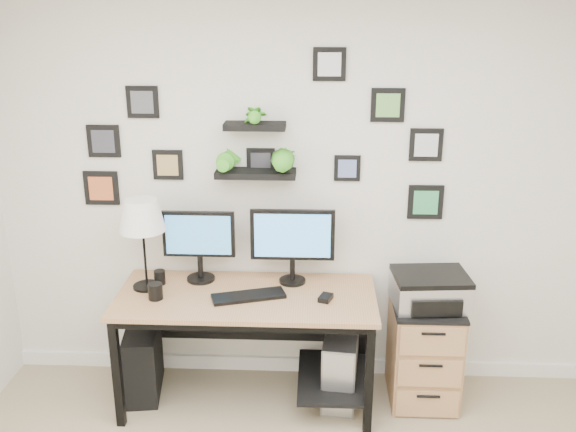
# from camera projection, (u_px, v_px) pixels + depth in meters

# --- Properties ---
(room) EXTENTS (4.00, 4.00, 4.00)m
(room) POSITION_uv_depth(u_px,v_px,m) (303.00, 364.00, 4.50)
(room) COLOR tan
(room) RESTS_ON ground
(desk) EXTENTS (1.60, 0.70, 0.75)m
(desk) POSITION_uv_depth(u_px,v_px,m) (253.00, 310.00, 4.03)
(desk) COLOR #B08053
(desk) RESTS_ON ground
(monitor_left) EXTENTS (0.46, 0.18, 0.47)m
(monitor_left) POSITION_uv_depth(u_px,v_px,m) (199.00, 241.00, 4.07)
(monitor_left) COLOR black
(monitor_left) RESTS_ON desk
(monitor_right) EXTENTS (0.53, 0.17, 0.49)m
(monitor_right) POSITION_uv_depth(u_px,v_px,m) (292.00, 240.00, 4.03)
(monitor_right) COLOR black
(monitor_right) RESTS_ON desk
(keyboard) EXTENTS (0.47, 0.27, 0.02)m
(keyboard) POSITION_uv_depth(u_px,v_px,m) (249.00, 296.00, 3.91)
(keyboard) COLOR black
(keyboard) RESTS_ON desk
(mouse) EXTENTS (0.10, 0.12, 0.03)m
(mouse) POSITION_uv_depth(u_px,v_px,m) (326.00, 298.00, 3.88)
(mouse) COLOR black
(mouse) RESTS_ON desk
(table_lamp) EXTENTS (0.28, 0.28, 0.58)m
(table_lamp) POSITION_uv_depth(u_px,v_px,m) (142.00, 218.00, 3.91)
(table_lamp) COLOR black
(table_lamp) RESTS_ON desk
(mug) EXTENTS (0.09, 0.09, 0.10)m
(mug) POSITION_uv_depth(u_px,v_px,m) (155.00, 291.00, 3.88)
(mug) COLOR black
(mug) RESTS_ON desk
(pen_cup) EXTENTS (0.07, 0.07, 0.09)m
(pen_cup) POSITION_uv_depth(u_px,v_px,m) (160.00, 277.00, 4.09)
(pen_cup) COLOR black
(pen_cup) RESTS_ON desk
(pc_tower_black) EXTENTS (0.27, 0.48, 0.46)m
(pc_tower_black) POSITION_uv_depth(u_px,v_px,m) (143.00, 360.00, 4.21)
(pc_tower_black) COLOR black
(pc_tower_black) RESTS_ON ground
(pc_tower_grey) EXTENTS (0.26, 0.49, 0.47)m
(pc_tower_grey) POSITION_uv_depth(u_px,v_px,m) (340.00, 366.00, 4.14)
(pc_tower_grey) COLOR gray
(pc_tower_grey) RESTS_ON ground
(file_cabinet) EXTENTS (0.43, 0.53, 0.67)m
(file_cabinet) POSITION_uv_depth(u_px,v_px,m) (424.00, 350.00, 4.13)
(file_cabinet) COLOR #B08053
(file_cabinet) RESTS_ON ground
(printer) EXTENTS (0.48, 0.40, 0.20)m
(printer) POSITION_uv_depth(u_px,v_px,m) (430.00, 290.00, 3.97)
(printer) COLOR silver
(printer) RESTS_ON file_cabinet
(wall_decor) EXTENTS (2.31, 0.18, 1.07)m
(wall_decor) POSITION_uv_depth(u_px,v_px,m) (260.00, 144.00, 3.95)
(wall_decor) COLOR black
(wall_decor) RESTS_ON ground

